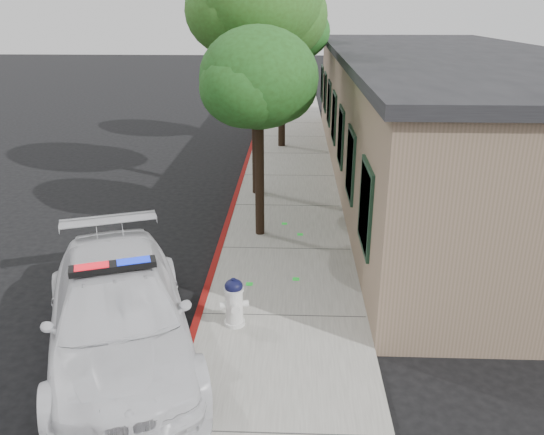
% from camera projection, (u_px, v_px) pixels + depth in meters
% --- Properties ---
extents(ground, '(120.00, 120.00, 0.00)m').
position_uv_depth(ground, '(196.00, 320.00, 10.20)').
color(ground, black).
rests_on(ground, ground).
extents(sidewalk, '(3.20, 60.00, 0.15)m').
position_uv_depth(sidewalk, '(284.00, 251.00, 12.91)').
color(sidewalk, gray).
rests_on(sidewalk, ground).
extents(red_curb, '(0.14, 60.00, 0.16)m').
position_uv_depth(red_curb, '(220.00, 250.00, 12.97)').
color(red_curb, maroon).
rests_on(red_curb, ground).
extents(clapboard_building, '(7.30, 20.89, 4.24)m').
position_uv_depth(clapboard_building, '(445.00, 118.00, 17.57)').
color(clapboard_building, '#886F59').
rests_on(clapboard_building, ground).
extents(police_car, '(4.00, 5.96, 1.72)m').
position_uv_depth(police_car, '(119.00, 314.00, 8.90)').
color(police_car, silver).
rests_on(police_car, ground).
extents(fire_hydrant, '(0.53, 0.46, 0.92)m').
position_uv_depth(fire_hydrant, '(234.00, 302.00, 9.64)').
color(fire_hydrant, white).
rests_on(fire_hydrant, sidewalk).
extents(street_tree_near, '(2.73, 2.81, 5.01)m').
position_uv_depth(street_tree_near, '(259.00, 83.00, 12.39)').
color(street_tree_near, black).
rests_on(street_tree_near, sidewalk).
extents(street_tree_mid, '(3.92, 3.70, 7.05)m').
position_uv_depth(street_tree_mid, '(257.00, 8.00, 14.88)').
color(street_tree_mid, black).
rests_on(street_tree_mid, sidewalk).
extents(street_tree_far, '(3.55, 3.27, 6.18)m').
position_uv_depth(street_tree_far, '(283.00, 26.00, 20.71)').
color(street_tree_far, black).
rests_on(street_tree_far, sidewalk).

